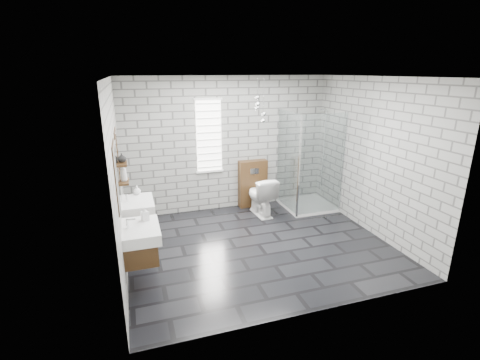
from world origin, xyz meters
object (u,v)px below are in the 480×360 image
shower_enclosure (307,186)px  toilet (261,196)px  vanity_left (138,233)px  vanity_right (135,206)px  cistern_panel (253,183)px

shower_enclosure → toilet: 1.01m
shower_enclosure → toilet: (-1.00, 0.03, -0.11)m
vanity_left → vanity_right: same height
vanity_left → toilet: bearing=36.4°
toilet → shower_enclosure: bearing=174.3°
shower_enclosure → toilet: shower_enclosure is taller
cistern_panel → toilet: 0.50m
cistern_panel → vanity_left: bearing=-136.8°
vanity_right → toilet: size_ratio=1.99×
vanity_left → toilet: 3.02m
vanity_right → toilet: 2.56m
cistern_panel → toilet: (0.00, -0.48, -0.11)m
vanity_left → cistern_panel: size_ratio=1.57×
vanity_right → vanity_left: bearing=-90.0°
vanity_left → vanity_right: size_ratio=1.00×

